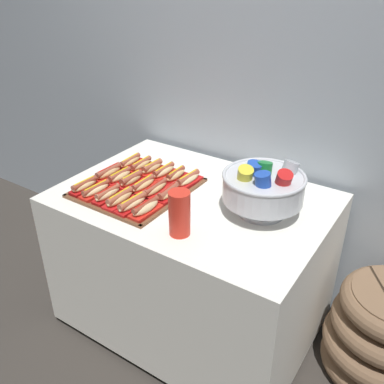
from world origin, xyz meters
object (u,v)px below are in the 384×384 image
(hot_dog_10, at_px, (155,189))
(hot_dog_15, at_px, (164,172))
(hot_dog_4, at_px, (132,204))
(hot_dog_6, at_px, (109,173))
(hot_dog_9, at_px, (143,185))
(punch_bowl, at_px, (264,186))
(hot_dog_17, at_px, (188,180))
(buffet_table, at_px, (193,260))
(hot_dog_13, at_px, (141,165))
(serving_tray, at_px, (137,188))
(hot_dog_16, at_px, (176,176))
(hot_dog_0, at_px, (85,186))
(hot_dog_3, at_px, (120,199))
(hot_dog_14, at_px, (152,168))
(hot_dog_7, at_px, (120,177))
(hot_dog_1, at_px, (96,190))
(cup_stack, at_px, (179,213))
(hot_dog_11, at_px, (168,193))
(hot_dog_5, at_px, (146,208))
(hot_dog_8, at_px, (131,180))
(hot_dog_12, at_px, (130,162))
(hot_dog_2, at_px, (108,194))

(hot_dog_10, xyz_separation_m, hot_dog_15, (-0.07, 0.17, 0.00))
(hot_dog_4, height_order, hot_dog_6, hot_dog_6)
(hot_dog_9, relative_size, punch_bowl, 0.48)
(hot_dog_9, relative_size, hot_dog_17, 0.97)
(buffet_table, relative_size, hot_dog_6, 7.23)
(hot_dog_6, height_order, hot_dog_13, hot_dog_6)
(serving_tray, distance_m, hot_dog_16, 0.20)
(serving_tray, height_order, hot_dog_0, hot_dog_0)
(serving_tray, xyz_separation_m, hot_dog_13, (-0.11, 0.17, 0.03))
(buffet_table, height_order, hot_dog_15, hot_dog_15)
(hot_dog_15, distance_m, hot_dog_17, 0.15)
(hot_dog_3, height_order, hot_dog_15, hot_dog_3)
(hot_dog_6, distance_m, hot_dog_14, 0.22)
(hot_dog_7, distance_m, hot_dog_16, 0.28)
(hot_dog_1, relative_size, hot_dog_6, 0.98)
(hot_dog_9, height_order, hot_dog_10, same)
(hot_dog_7, height_order, cup_stack, cup_stack)
(punch_bowl, bearing_deg, buffet_table, -172.73)
(hot_dog_11, distance_m, hot_dog_13, 0.34)
(hot_dog_5, height_order, hot_dog_8, hot_dog_8)
(hot_dog_8, bearing_deg, hot_dog_9, -0.38)
(hot_dog_1, xyz_separation_m, hot_dog_10, (0.23, 0.16, 0.00))
(hot_dog_5, xyz_separation_m, hot_dog_15, (-0.15, 0.33, -0.00))
(serving_tray, distance_m, hot_dog_9, 0.05)
(hot_dog_10, distance_m, hot_dog_13, 0.28)
(hot_dog_6, relative_size, hot_dog_11, 1.11)
(serving_tray, bearing_deg, hot_dog_7, 179.62)
(buffet_table, relative_size, hot_dog_14, 8.15)
(hot_dog_1, relative_size, hot_dog_8, 1.11)
(hot_dog_12, height_order, hot_dog_13, hot_dog_13)
(hot_dog_13, bearing_deg, hot_dog_11, -29.19)
(buffet_table, relative_size, hot_dog_2, 7.84)
(hot_dog_1, xyz_separation_m, hot_dog_9, (0.15, 0.16, -0.00))
(hot_dog_8, xyz_separation_m, hot_dog_12, (-0.15, 0.17, -0.01))
(buffet_table, xyz_separation_m, hot_dog_13, (-0.38, 0.08, 0.41))
(hot_dog_9, bearing_deg, hot_dog_15, 89.62)
(hot_dog_2, relative_size, hot_dog_14, 1.04)
(hot_dog_6, distance_m, hot_dog_11, 0.38)
(hot_dog_5, relative_size, hot_dog_7, 1.09)
(hot_dog_9, height_order, hot_dog_13, same)
(hot_dog_3, bearing_deg, hot_dog_16, 76.81)
(hot_dog_5, distance_m, hot_dog_10, 0.18)
(hot_dog_0, relative_size, hot_dog_6, 0.90)
(hot_dog_4, distance_m, cup_stack, 0.29)
(hot_dog_2, relative_size, hot_dog_5, 0.96)
(hot_dog_7, xyz_separation_m, punch_bowl, (0.71, 0.13, 0.10))
(hot_dog_8, distance_m, hot_dog_12, 0.22)
(hot_dog_0, relative_size, hot_dog_1, 0.93)
(hot_dog_9, relative_size, cup_stack, 0.89)
(hot_dog_13, distance_m, hot_dog_14, 0.08)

